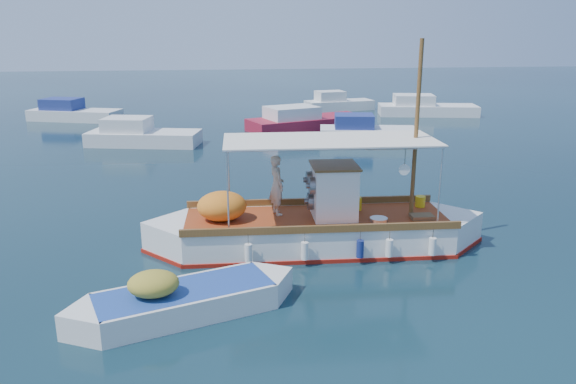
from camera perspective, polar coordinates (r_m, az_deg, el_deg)
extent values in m
plane|color=black|center=(17.90, 4.80, -5.25)|extent=(160.00, 160.00, 0.00)
cube|color=white|center=(17.51, 2.86, -4.41)|extent=(8.10, 3.01, 1.17)
cube|color=white|center=(17.43, -10.31, -4.76)|extent=(2.66, 2.66, 1.17)
cube|color=white|center=(18.47, 15.27, -3.86)|extent=(2.66, 2.66, 1.17)
cube|color=maroon|center=(17.64, 2.85, -5.47)|extent=(8.21, 3.10, 0.19)
cube|color=#903716|center=(17.32, 2.89, -2.66)|extent=(8.09, 2.80, 0.06)
cube|color=brown|center=(18.54, 2.32, -0.94)|extent=(8.10, 0.46, 0.21)
cube|color=brown|center=(16.02, 3.56, -3.77)|extent=(8.10, 0.46, 0.21)
cube|color=white|center=(17.15, 4.69, 0.00)|extent=(1.34, 1.44, 1.60)
cube|color=brown|center=(16.94, 4.76, 2.70)|extent=(1.45, 1.55, 0.06)
cylinder|color=slate|center=(16.64, 2.56, 0.67)|extent=(0.26, 0.54, 0.53)
cylinder|color=slate|center=(17.29, 2.26, 1.27)|extent=(0.26, 0.54, 0.53)
cylinder|color=slate|center=(17.13, 2.39, -0.92)|extent=(0.26, 0.54, 0.53)
cylinder|color=brown|center=(17.32, 12.90, 6.13)|extent=(0.13, 0.13, 5.33)
cylinder|color=brown|center=(17.15, 10.09, 4.75)|extent=(1.92, 0.17, 0.09)
cylinder|color=silver|center=(17.94, -6.04, 2.01)|extent=(0.05, 0.05, 2.40)
cylinder|color=silver|center=(15.68, -6.14, -0.09)|extent=(0.05, 0.05, 2.40)
cylinder|color=silver|center=(18.83, 12.78, 2.38)|extent=(0.05, 0.05, 2.40)
cylinder|color=silver|center=(16.69, 15.19, 0.44)|extent=(0.05, 0.05, 2.40)
cube|color=silver|center=(16.75, 4.28, 5.31)|extent=(6.39, 2.83, 0.04)
ellipsoid|color=orange|center=(17.02, -6.73, -1.43)|extent=(1.55, 1.33, 0.90)
cube|color=yellow|center=(18.03, 7.01, -1.21)|extent=(0.27, 0.20, 0.43)
cylinder|color=yellow|center=(18.74, 13.29, -0.95)|extent=(0.33, 0.33, 0.36)
cube|color=brown|center=(17.62, 13.45, -2.47)|extent=(0.71, 0.51, 0.13)
cylinder|color=#B2B2B2|center=(17.09, 9.20, -2.81)|extent=(0.56, 0.56, 0.13)
cylinder|color=white|center=(16.27, 11.74, 2.23)|extent=(0.32, 0.05, 0.32)
cylinder|color=white|center=(15.93, -4.04, -6.17)|extent=(0.22, 0.22, 0.51)
cylinder|color=navy|center=(16.29, 7.33, -5.75)|extent=(0.22, 0.22, 0.51)
cylinder|color=white|center=(16.86, 14.46, -5.37)|extent=(0.22, 0.22, 0.51)
imported|color=#BFB49E|center=(17.31, -1.14, 0.71)|extent=(0.60, 0.77, 1.87)
cube|color=white|center=(13.85, -10.39, -11.19)|extent=(4.42, 2.86, 0.81)
cube|color=white|center=(13.52, -18.99, -12.58)|extent=(1.52, 1.52, 0.81)
cube|color=white|center=(14.46, -2.44, -9.67)|extent=(1.52, 1.52, 0.81)
cube|color=#214498|center=(13.68, -10.47, -9.76)|extent=(4.36, 2.69, 0.04)
ellipsoid|color=#AB9730|center=(13.39, -13.52, -9.05)|extent=(1.43, 1.30, 0.59)
cube|color=silver|center=(34.02, -14.39, 5.16)|extent=(6.76, 3.71, 1.00)
cube|color=silver|center=(34.19, -16.03, 6.63)|extent=(2.93, 2.54, 0.80)
cube|color=maroon|center=(38.30, 2.01, 6.86)|extent=(8.58, 5.35, 1.00)
cube|color=silver|center=(37.59, 0.39, 8.07)|extent=(3.85, 3.33, 0.80)
cube|color=silver|center=(34.50, 8.12, 5.66)|extent=(6.07, 3.24, 1.00)
cube|color=navy|center=(34.29, 6.73, 7.17)|extent=(2.61, 2.27, 0.80)
cube|color=silver|center=(45.93, 13.99, 7.96)|extent=(7.89, 3.98, 1.00)
cube|color=silver|center=(45.62, 12.65, 9.13)|extent=(3.38, 2.74, 0.80)
cube|color=silver|center=(44.87, -20.78, 7.20)|extent=(7.01, 4.24, 1.00)
cube|color=navy|center=(45.27, -21.99, 8.30)|extent=(3.12, 2.68, 0.80)
cube|color=silver|center=(47.68, 5.23, 8.66)|extent=(5.87, 2.96, 1.00)
cube|color=silver|center=(47.25, 4.30, 9.71)|extent=(2.51, 2.07, 0.80)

